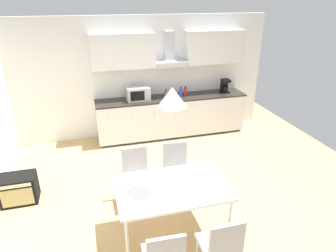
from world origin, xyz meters
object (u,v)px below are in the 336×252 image
microwave (138,93)px  guitar_amp (19,189)px  bottle_blue (181,92)px  bottle_red (185,91)px  dining_table (172,190)px  coffee_maker (225,86)px  chair_near_right (222,244)px  chair_far_right (176,165)px  pendant_lamp (172,97)px  bottle_brown (166,94)px  chair_far_left (136,170)px

microwave → guitar_amp: microwave is taller
microwave → bottle_blue: size_ratio=2.11×
microwave → bottle_red: size_ratio=2.23×
bottle_blue → guitar_amp: 3.62m
bottle_blue → dining_table: 3.16m
coffee_maker → chair_near_right: bearing=-115.2°
chair_near_right → bottle_blue: bearing=78.9°
chair_far_right → pendant_lamp: bearing=-110.7°
bottle_blue → chair_far_right: size_ratio=0.26×
microwave → guitar_amp: size_ratio=0.92×
dining_table → microwave: bearing=87.6°
bottle_red → bottle_brown: bearing=-179.4°
chair_far_right → pendant_lamp: 1.64m
coffee_maker → dining_table: 3.70m
pendant_lamp → chair_far_right: bearing=69.3°
bottle_brown → guitar_amp: bearing=-148.1°
bottle_red → dining_table: bearing=-111.3°
bottle_blue → bottle_red: 0.13m
bottle_red → microwave: bearing=-178.6°
bottle_blue → microwave: bearing=178.6°
microwave → pendant_lamp: 3.12m
bottle_red → pendant_lamp: (-1.17, -3.01, 0.93)m
chair_near_right → guitar_amp: size_ratio=1.67×
chair_far_right → bottle_blue: bearing=70.8°
coffee_maker → chair_far_left: 3.31m
microwave → bottle_red: (1.05, 0.03, -0.05)m
bottle_blue → dining_table: bottle_blue is taller
bottle_brown → pendant_lamp: bearing=-103.6°
coffee_maker → chair_far_right: size_ratio=0.34×
chair_far_left → chair_near_right: (0.62, -1.66, 0.00)m
bottle_blue → chair_far_left: (-1.37, -2.14, -0.46)m
chair_far_left → guitar_amp: chair_far_left is taller
bottle_brown → chair_far_right: (-0.42, -2.18, -0.44)m
bottle_blue → bottle_brown: 0.33m
bottle_red → guitar_amp: bottle_red is taller
dining_table → pendant_lamp: 1.21m
chair_far_left → pendant_lamp: 1.64m
chair_far_right → pendant_lamp: (-0.31, -0.83, 1.38)m
bottle_blue → bottle_brown: (-0.33, 0.04, -0.02)m
bottle_red → guitar_amp: bearing=-151.7°
bottle_blue → coffee_maker: bearing=2.7°
bottle_brown → chair_far_right: bottle_brown is taller
bottle_red → chair_far_right: bearing=-111.5°
guitar_amp → pendant_lamp: 2.95m
bottle_blue → chair_far_left: bottle_blue is taller
bottle_blue → pendant_lamp: (-1.06, -2.96, 0.92)m
bottle_brown → dining_table: 3.11m
bottle_red → guitar_amp: 3.74m
bottle_blue → dining_table: (-1.06, -2.96, -0.29)m
bottle_blue → chair_far_left: size_ratio=0.26×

